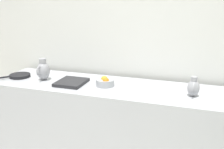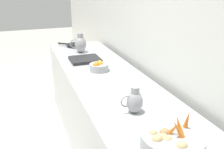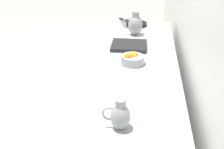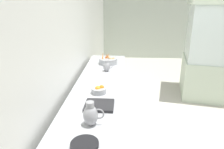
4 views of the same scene
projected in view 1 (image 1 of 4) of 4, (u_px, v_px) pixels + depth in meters
name	position (u px, v px, depth m)	size (l,w,h in m)	color
tile_wall_left	(195.00, 28.00, 3.01)	(0.10, 8.91, 3.00)	silver
prep_counter	(138.00, 127.00, 3.02)	(0.74, 3.30, 0.90)	#ADAFB5
orange_bowl	(105.00, 82.00, 2.97)	(0.20, 0.20, 0.11)	#9EA0A5
metal_pitcher_tall	(43.00, 70.00, 3.17)	(0.21, 0.15, 0.25)	#939399
metal_pitcher_short	(193.00, 88.00, 2.66)	(0.17, 0.12, 0.20)	#939399
counter_sink_basin	(71.00, 82.00, 3.05)	(0.34, 0.30, 0.04)	#232326
skillet_on_counter	(19.00, 76.00, 3.30)	(0.34, 0.31, 0.03)	black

